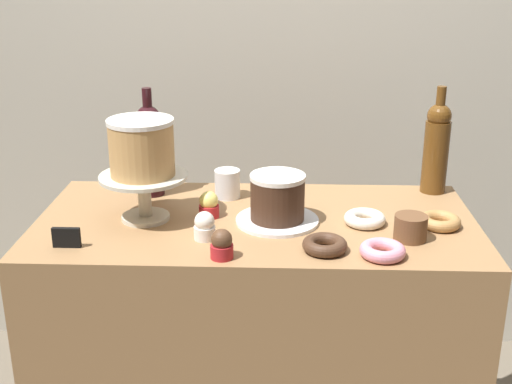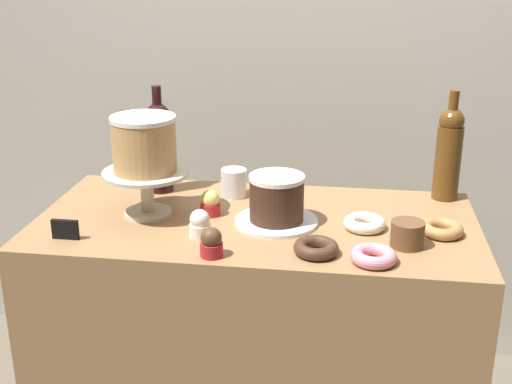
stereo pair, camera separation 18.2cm
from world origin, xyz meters
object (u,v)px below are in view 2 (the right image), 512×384
(wine_bottle_dark_red, at_px, (159,145))
(cake_stand_pedestal, at_px, (147,185))
(donut_maple, at_px, (442,229))
(chocolate_round_cake, at_px, (277,198))
(cupcake_lemon, at_px, (210,203))
(wine_bottle_amber, at_px, (449,152))
(cupcake_vanilla, at_px, (200,224))
(cookie_stack, at_px, (407,234))
(price_sign_chalkboard, at_px, (65,229))
(cupcake_chocolate, at_px, (211,243))
(donut_pink, at_px, (373,256))
(donut_chocolate, at_px, (316,248))
(white_layer_cake, at_px, (144,144))
(donut_sugar, at_px, (364,223))
(coffee_cup_ceramic, at_px, (234,183))

(wine_bottle_dark_red, bearing_deg, cake_stand_pedestal, -84.52)
(donut_maple, bearing_deg, chocolate_round_cake, 177.89)
(wine_bottle_dark_red, distance_m, cupcake_lemon, 0.28)
(donut_maple, bearing_deg, cake_stand_pedestal, 178.32)
(cake_stand_pedestal, relative_size, wine_bottle_amber, 0.74)
(cupcake_vanilla, bearing_deg, cupcake_lemon, 91.79)
(cookie_stack, distance_m, price_sign_chalkboard, 0.87)
(cake_stand_pedestal, xyz_separation_m, chocolate_round_cake, (0.36, -0.01, -0.02))
(cupcake_chocolate, height_order, cupcake_lemon, same)
(chocolate_round_cake, bearing_deg, donut_pink, -39.01)
(cupcake_vanilla, bearing_deg, donut_chocolate, -11.56)
(white_layer_cake, height_order, donut_chocolate, white_layer_cake)
(cookie_stack, bearing_deg, price_sign_chalkboard, -174.72)
(cupcake_vanilla, xyz_separation_m, donut_sugar, (0.42, 0.11, -0.02))
(cupcake_vanilla, xyz_separation_m, price_sign_chalkboard, (-0.34, -0.06, -0.01))
(coffee_cup_ceramic, bearing_deg, donut_pink, -44.27)
(cupcake_vanilla, height_order, donut_chocolate, cupcake_vanilla)
(donut_pink, bearing_deg, donut_sugar, 95.63)
(white_layer_cake, height_order, cupcake_vanilla, white_layer_cake)
(wine_bottle_dark_red, bearing_deg, donut_sugar, -19.11)
(white_layer_cake, bearing_deg, cookie_stack, -8.92)
(cake_stand_pedestal, xyz_separation_m, wine_bottle_dark_red, (-0.02, 0.20, 0.06))
(wine_bottle_amber, bearing_deg, white_layer_cake, -162.94)
(price_sign_chalkboard, bearing_deg, cake_stand_pedestal, 49.78)
(cookie_stack, bearing_deg, donut_pink, -128.89)
(wine_bottle_dark_red, bearing_deg, donut_chocolate, -37.86)
(cookie_stack, bearing_deg, wine_bottle_amber, 70.03)
(cupcake_vanilla, relative_size, donut_maple, 0.66)
(cupcake_vanilla, bearing_deg, cupcake_chocolate, -64.18)
(cupcake_chocolate, relative_size, donut_sugar, 0.66)
(donut_maple, height_order, price_sign_chalkboard, price_sign_chalkboard)
(cookie_stack, bearing_deg, wine_bottle_dark_red, 156.70)
(wine_bottle_amber, height_order, donut_chocolate, wine_bottle_amber)
(wine_bottle_dark_red, relative_size, cookie_stack, 3.87)
(white_layer_cake, bearing_deg, donut_maple, -1.68)
(donut_chocolate, relative_size, donut_pink, 1.00)
(cake_stand_pedestal, bearing_deg, white_layer_cake, 90.00)
(cake_stand_pedestal, relative_size, donut_chocolate, 2.14)
(cookie_stack, distance_m, coffee_cup_ceramic, 0.57)
(wine_bottle_amber, bearing_deg, coffee_cup_ceramic, -173.15)
(cupcake_vanilla, xyz_separation_m, cupcake_lemon, (-0.00, 0.15, 0.00))
(donut_maple, xyz_separation_m, price_sign_chalkboard, (-0.96, -0.17, 0.01))
(cake_stand_pedestal, distance_m, cupcake_vanilla, 0.22)
(cupcake_chocolate, distance_m, donut_chocolate, 0.26)
(donut_sugar, relative_size, donut_chocolate, 1.00)
(cupcake_lemon, xyz_separation_m, coffee_cup_ceramic, (0.04, 0.16, 0.01))
(wine_bottle_dark_red, xyz_separation_m, donut_sugar, (0.62, -0.21, -0.13))
(white_layer_cake, height_order, wine_bottle_amber, wine_bottle_amber)
(wine_bottle_dark_red, bearing_deg, cupcake_chocolate, -60.22)
(donut_chocolate, bearing_deg, cookie_stack, 19.27)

